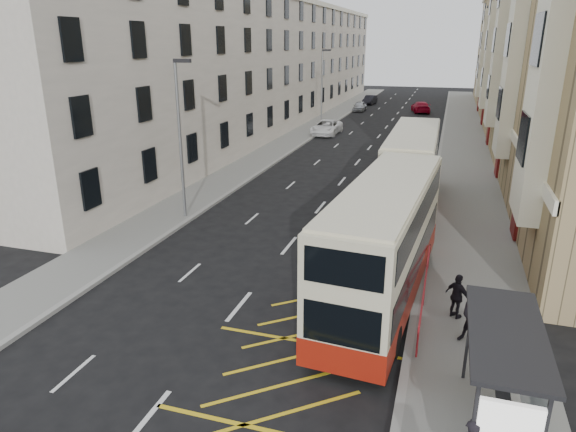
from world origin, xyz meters
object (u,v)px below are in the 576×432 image
(pedestrian_mid, at_px, (475,317))
(car_silver, at_px, (360,106))
(car_dark, at_px, (370,100))
(street_lamp_far, at_px, (322,85))
(street_lamp_near, at_px, (180,131))
(double_decker_front, at_px, (384,242))
(bus_shelter, at_px, (512,369))
(pedestrian_far, at_px, (457,296))
(double_decker_rear, at_px, (411,169))
(white_van, at_px, (326,127))
(car_red, at_px, (421,107))

(pedestrian_mid, bearing_deg, car_silver, 111.64)
(car_dark, bearing_deg, street_lamp_far, -87.91)
(street_lamp_near, height_order, double_decker_front, street_lamp_near)
(bus_shelter, relative_size, pedestrian_mid, 2.32)
(pedestrian_far, bearing_deg, bus_shelter, 137.78)
(double_decker_rear, xyz_separation_m, car_dark, (-9.79, 48.96, -1.56))
(pedestrian_far, height_order, car_silver, pedestrian_far)
(bus_shelter, height_order, car_silver, bus_shelter)
(double_decker_front, xyz_separation_m, white_van, (-9.93, 33.21, -1.50))
(street_lamp_near, relative_size, double_decker_rear, 0.73)
(double_decker_rear, height_order, pedestrian_mid, double_decker_rear)
(street_lamp_near, xyz_separation_m, car_silver, (1.19, 46.43, -4.00))
(double_decker_front, bearing_deg, car_silver, 104.97)
(car_silver, bearing_deg, street_lamp_far, -94.25)
(double_decker_rear, bearing_deg, pedestrian_mid, -77.87)
(car_dark, bearing_deg, white_van, -85.19)
(street_lamp_far, relative_size, double_decker_front, 0.72)
(bus_shelter, xyz_separation_m, car_silver, (-13.50, 58.82, -1.50))
(car_silver, relative_size, car_red, 0.76)
(street_lamp_far, xyz_separation_m, car_dark, (1.32, 24.57, -3.98))
(bus_shelter, height_order, street_lamp_near, street_lamp_near)
(white_van, bearing_deg, bus_shelter, -70.16)
(street_lamp_far, bearing_deg, street_lamp_near, -90.00)
(bus_shelter, height_order, pedestrian_mid, bus_shelter)
(pedestrian_mid, xyz_separation_m, car_silver, (-13.00, 54.66, -0.43))
(pedestrian_mid, bearing_deg, white_van, 118.39)
(street_lamp_far, distance_m, double_decker_rear, 26.92)
(street_lamp_near, xyz_separation_m, pedestrian_mid, (14.19, -8.23, -3.57))
(double_decker_front, height_order, car_dark, double_decker_front)
(car_red, bearing_deg, bus_shelter, 83.23)
(car_dark, bearing_deg, pedestrian_mid, -73.25)
(bus_shelter, bearing_deg, street_lamp_far, 109.12)
(car_dark, bearing_deg, double_decker_rear, -73.52)
(pedestrian_mid, height_order, car_dark, pedestrian_mid)
(white_van, xyz_separation_m, car_silver, (0.04, 19.09, -0.09))
(bus_shelter, bearing_deg, car_red, 95.34)
(street_lamp_far, relative_size, pedestrian_mid, 4.36)
(street_lamp_far, height_order, car_red, street_lamp_far)
(double_decker_rear, xyz_separation_m, car_silver, (-9.92, 40.82, -1.57))
(double_decker_front, xyz_separation_m, double_decker_rear, (0.03, 11.47, -0.01))
(bus_shelter, bearing_deg, double_decker_rear, 101.25)
(bus_shelter, height_order, double_decker_rear, double_decker_rear)
(car_dark, bearing_deg, street_lamp_near, -86.22)
(street_lamp_far, xyz_separation_m, white_van, (1.15, -2.66, -3.91))
(pedestrian_far, distance_m, white_van, 36.34)
(double_decker_front, relative_size, white_van, 2.13)
(white_van, xyz_separation_m, car_dark, (0.17, 27.22, -0.07))
(double_decker_front, distance_m, pedestrian_far, 3.04)
(pedestrian_far, bearing_deg, car_dark, -41.06)
(pedestrian_far, xyz_separation_m, car_silver, (-12.49, 53.20, -0.29))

